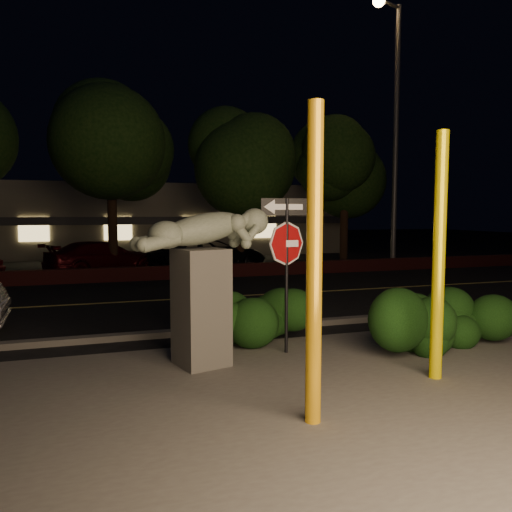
{
  "coord_description": "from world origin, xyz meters",
  "views": [
    {
      "loc": [
        -3.19,
        -6.77,
        2.43
      ],
      "look_at": [
        -0.25,
        2.26,
        1.6
      ],
      "focal_mm": 35.0,
      "sensor_mm": 36.0,
      "label": 1
    }
  ],
  "objects_px": {
    "yellow_pole_left": "(314,266)",
    "parked_car_darkred": "(103,258)",
    "yellow_pole_right": "(439,257)",
    "sculpture": "(203,269)",
    "streetlight": "(393,113)",
    "signpost": "(287,244)",
    "parked_car_dark": "(209,255)"
  },
  "relations": [
    {
      "from": "signpost",
      "to": "sculpture",
      "type": "relative_size",
      "value": 1.07
    },
    {
      "from": "yellow_pole_left",
      "to": "parked_car_darkred",
      "type": "height_order",
      "value": "yellow_pole_left"
    },
    {
      "from": "signpost",
      "to": "parked_car_dark",
      "type": "height_order",
      "value": "signpost"
    },
    {
      "from": "streetlight",
      "to": "parked_car_darkred",
      "type": "distance_m",
      "value": 13.4
    },
    {
      "from": "parked_car_dark",
      "to": "yellow_pole_right",
      "type": "bearing_deg",
      "value": 163.8
    },
    {
      "from": "signpost",
      "to": "streetlight",
      "type": "relative_size",
      "value": 0.24
    },
    {
      "from": "streetlight",
      "to": "yellow_pole_right",
      "type": "bearing_deg",
      "value": -140.75
    },
    {
      "from": "signpost",
      "to": "sculpture",
      "type": "distance_m",
      "value": 1.54
    },
    {
      "from": "yellow_pole_left",
      "to": "parked_car_darkred",
      "type": "distance_m",
      "value": 15.57
    },
    {
      "from": "yellow_pole_right",
      "to": "parked_car_dark",
      "type": "distance_m",
      "value": 14.23
    },
    {
      "from": "yellow_pole_left",
      "to": "yellow_pole_right",
      "type": "distance_m",
      "value": 2.5
    },
    {
      "from": "yellow_pole_left",
      "to": "signpost",
      "type": "xyz_separation_m",
      "value": [
        0.76,
        2.76,
        0.07
      ]
    },
    {
      "from": "parked_car_dark",
      "to": "sculpture",
      "type": "bearing_deg",
      "value": 150.0
    },
    {
      "from": "yellow_pole_right",
      "to": "signpost",
      "type": "distance_m",
      "value": 2.48
    },
    {
      "from": "parked_car_darkred",
      "to": "parked_car_dark",
      "type": "height_order",
      "value": "parked_car_dark"
    },
    {
      "from": "yellow_pole_right",
      "to": "parked_car_darkred",
      "type": "distance_m",
      "value": 15.23
    },
    {
      "from": "yellow_pole_right",
      "to": "parked_car_dark",
      "type": "relative_size",
      "value": 0.73
    },
    {
      "from": "sculpture",
      "to": "parked_car_dark",
      "type": "xyz_separation_m",
      "value": [
        2.91,
        12.49,
        -0.86
      ]
    },
    {
      "from": "yellow_pole_right",
      "to": "sculpture",
      "type": "xyz_separation_m",
      "value": [
        -3.08,
        1.7,
        -0.25
      ]
    },
    {
      "from": "signpost",
      "to": "sculpture",
      "type": "bearing_deg",
      "value": -170.47
    },
    {
      "from": "sculpture",
      "to": "parked_car_darkred",
      "type": "height_order",
      "value": "sculpture"
    },
    {
      "from": "yellow_pole_left",
      "to": "parked_car_dark",
      "type": "bearing_deg",
      "value": 81.77
    },
    {
      "from": "yellow_pole_left",
      "to": "sculpture",
      "type": "xyz_separation_m",
      "value": [
        -0.73,
        2.55,
        -0.29
      ]
    },
    {
      "from": "yellow_pole_right",
      "to": "signpost",
      "type": "relative_size",
      "value": 1.34
    },
    {
      "from": "parked_car_darkred",
      "to": "yellow_pole_left",
      "type": "bearing_deg",
      "value": 162.89
    },
    {
      "from": "sculpture",
      "to": "parked_car_darkred",
      "type": "relative_size",
      "value": 0.56
    },
    {
      "from": "streetlight",
      "to": "parked_car_darkred",
      "type": "xyz_separation_m",
      "value": [
        -11.84,
        1.83,
        -5.98
      ]
    },
    {
      "from": "parked_car_darkred",
      "to": "sculpture",
      "type": "bearing_deg",
      "value": 161.15
    },
    {
      "from": "sculpture",
      "to": "streetlight",
      "type": "xyz_separation_m",
      "value": [
        10.55,
        11.01,
        5.09
      ]
    },
    {
      "from": "sculpture",
      "to": "parked_car_dark",
      "type": "relative_size",
      "value": 0.51
    },
    {
      "from": "signpost",
      "to": "parked_car_darkred",
      "type": "bearing_deg",
      "value": 104.2
    },
    {
      "from": "signpost",
      "to": "parked_car_darkred",
      "type": "xyz_separation_m",
      "value": [
        -2.78,
        12.64,
        -1.25
      ]
    }
  ]
}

